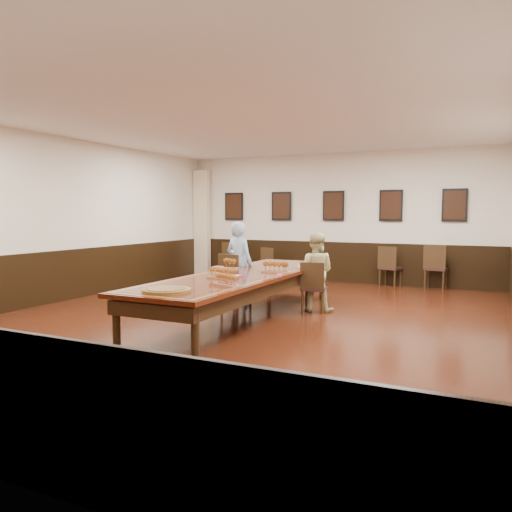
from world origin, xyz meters
The scene contains 23 objects.
floor centered at (0.00, 0.00, -0.01)m, with size 8.00×10.00×0.02m, color black.
ceiling centered at (0.00, 0.00, 3.21)m, with size 8.00×10.00×0.02m, color white.
wall_back centered at (0.00, 5.01, 1.60)m, with size 8.00×0.02×3.20m, color beige.
wall_left centered at (-4.01, 0.00, 1.60)m, with size 0.02×10.00×3.20m, color beige.
chair_man centered at (-0.64, 0.97, 0.49)m, with size 0.46×0.50×0.98m, color black, non-canonical shape.
chair_woman centered at (0.82, 1.13, 0.44)m, with size 0.42×0.45×0.89m, color black, non-canonical shape.
spare_chair_a centered at (-2.59, 4.52, 0.47)m, with size 0.44×0.49×0.95m, color black, non-canonical shape.
spare_chair_b centered at (-1.49, 4.52, 0.42)m, with size 0.40×0.43×0.85m, color black, non-canonical shape.
spare_chair_c centered at (1.46, 4.73, 0.47)m, with size 0.44×0.48×0.95m, color black, non-canonical shape.
spare_chair_d centered at (2.47, 4.74, 0.51)m, with size 0.48×0.52×1.02m, color black, non-canonical shape.
person_man centered at (-0.62, 1.07, 0.79)m, with size 0.57×0.38×1.57m, color #4E84C3.
person_woman centered at (0.81, 1.22, 0.69)m, with size 0.69×0.54×1.39m, color #C8BC7D.
pink_phone centered at (0.60, 0.12, 0.76)m, with size 0.08×0.15×0.01m, color #D948A3.
curtain centered at (-3.75, 4.82, 1.45)m, with size 0.45×0.18×2.90m, color beige.
wainscoting centered at (0.00, 0.00, 0.50)m, with size 8.00×10.00×1.00m.
conference_table centered at (0.00, 0.00, 0.61)m, with size 1.40×5.00×0.76m.
posters centered at (0.00, 4.94, 1.90)m, with size 6.14×0.04×0.74m.
flight_a centered at (-0.56, 0.52, 0.84)m, with size 0.52×0.25×0.19m.
flight_b centered at (0.44, 0.36, 0.84)m, with size 0.51×0.16×0.19m.
flight_c centered at (-0.02, -0.68, 0.83)m, with size 0.48×0.22×0.17m.
flight_d centered at (0.42, -1.28, 0.83)m, with size 0.47×0.31×0.17m.
red_plate_grp centered at (0.07, -0.37, 0.76)m, with size 0.21×0.21×0.03m.
carved_platter centered at (-0.01, -2.04, 0.77)m, with size 0.78×0.78×0.05m.
Camera 1 is at (3.64, -7.08, 1.74)m, focal length 35.00 mm.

